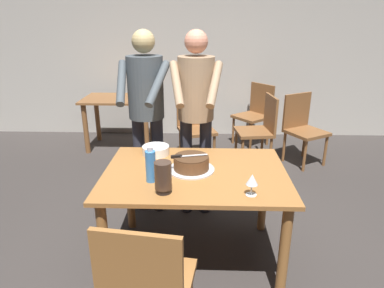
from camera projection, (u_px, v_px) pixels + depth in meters
ground_plane at (195, 256)px, 2.74m from camera, size 14.00×14.00×0.00m
back_wall at (201, 50)px, 5.25m from camera, size 10.00×0.12×2.70m
main_dining_table at (195, 186)px, 2.52m from camera, size 1.33×0.96×0.75m
cake_on_platter at (191, 164)px, 2.48m from camera, size 0.34×0.34×0.11m
cake_knife at (182, 156)px, 2.45m from camera, size 0.27×0.08×0.02m
plate_stack at (156, 150)px, 2.78m from camera, size 0.22×0.22×0.07m
wine_glass_near at (252, 180)px, 2.11m from camera, size 0.08×0.08×0.14m
water_bottle at (151, 166)px, 2.29m from camera, size 0.07×0.07×0.25m
hurricane_lamp at (163, 177)px, 2.14m from camera, size 0.11×0.11×0.21m
person_cutting_cake at (196, 105)px, 3.01m from camera, size 0.47×0.55×1.72m
person_standing_beside at (146, 104)px, 3.05m from camera, size 0.47×0.56×1.72m
chair_near_side at (147, 285)px, 1.77m from camera, size 0.50×0.50×0.90m
background_table at (119, 109)px, 4.90m from camera, size 1.00×0.70×0.74m
background_chair_0 at (195, 124)px, 4.46m from camera, size 0.55×0.55×0.90m
background_chair_1 at (260, 127)px, 4.35m from camera, size 0.49×0.49×0.90m
background_chair_2 at (255, 112)px, 5.06m from camera, size 0.62×0.62×0.90m
background_chair_3 at (302, 126)px, 4.39m from camera, size 0.60×0.60×0.90m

